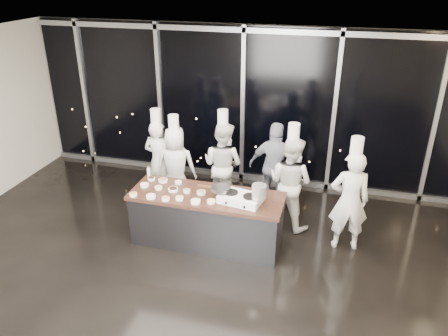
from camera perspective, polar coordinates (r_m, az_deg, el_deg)
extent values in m
plane|color=black|center=(6.75, -4.53, -13.78)|extent=(9.00, 9.00, 0.00)
cube|color=beige|center=(9.01, 2.64, 8.17)|extent=(9.00, 0.02, 3.20)
cube|color=white|center=(5.35, -5.71, 13.90)|extent=(9.00, 7.00, 0.02)
cube|color=black|center=(8.95, 2.55, 8.06)|extent=(8.90, 0.04, 3.18)
cube|color=#989BA0|center=(8.58, 2.67, 17.58)|extent=(8.90, 0.08, 0.10)
cube|color=#989BA0|center=(9.48, 2.30, -1.01)|extent=(8.90, 0.08, 0.10)
cube|color=#989BA0|center=(10.29, -17.72, 9.18)|extent=(0.08, 0.08, 3.20)
cube|color=#989BA0|center=(9.45, -8.34, 8.75)|extent=(0.08, 0.08, 3.20)
cube|color=#989BA0|center=(8.90, 2.48, 7.97)|extent=(0.08, 0.08, 3.20)
cube|color=#989BA0|center=(8.70, 14.18, 6.80)|extent=(0.08, 0.08, 3.20)
cube|color=#989BA0|center=(8.87, 25.86, 5.35)|extent=(0.08, 0.08, 3.20)
cube|color=#343338|center=(7.20, -2.24, -6.84)|extent=(2.40, 0.80, 0.84)
cube|color=#3F261A|center=(6.97, -2.30, -3.71)|extent=(2.46, 0.86, 0.06)
cube|color=white|center=(6.72, 2.16, -3.98)|extent=(0.70, 0.49, 0.12)
cylinder|color=black|center=(6.75, 0.93, -3.19)|extent=(0.25, 0.25, 0.02)
cylinder|color=black|center=(6.64, 3.43, -3.73)|extent=(0.25, 0.25, 0.02)
cylinder|color=black|center=(6.62, 0.27, -4.59)|extent=(0.04, 0.03, 0.04)
cylinder|color=black|center=(6.52, 2.66, -5.13)|extent=(0.04, 0.03, 0.04)
cylinder|color=slate|center=(6.78, -0.41, -2.70)|extent=(0.35, 0.35, 0.05)
cube|color=#4C2B14|center=(6.88, -2.41, -2.22)|extent=(0.23, 0.07, 0.02)
cylinder|color=silver|center=(6.54, 4.60, -3.09)|extent=(0.25, 0.25, 0.22)
cylinder|color=white|center=(7.05, -11.76, -3.40)|extent=(0.12, 0.12, 0.04)
cylinder|color=orange|center=(7.05, -11.77, -3.28)|extent=(0.10, 0.10, 0.01)
cylinder|color=white|center=(7.31, -10.35, -2.22)|extent=(0.14, 0.14, 0.04)
cylinder|color=beige|center=(7.30, -10.36, -2.10)|extent=(0.11, 0.11, 0.01)
cylinder|color=white|center=(7.50, -9.46, -1.39)|extent=(0.13, 0.13, 0.04)
cylinder|color=black|center=(7.49, -9.47, -1.27)|extent=(0.10, 0.10, 0.01)
cylinder|color=white|center=(6.95, -9.53, -3.69)|extent=(0.15, 0.15, 0.04)
cylinder|color=silver|center=(6.94, -9.54, -3.57)|extent=(0.12, 0.12, 0.01)
cylinder|color=white|center=(7.18, -8.55, -2.57)|extent=(0.12, 0.12, 0.04)
cylinder|color=tan|center=(7.18, -8.56, -2.46)|extent=(0.10, 0.10, 0.01)
cylinder|color=white|center=(7.41, -7.96, -1.62)|extent=(0.15, 0.15, 0.04)
cylinder|color=#8E6247|center=(7.40, -7.97, -1.51)|extent=(0.13, 0.13, 0.01)
cylinder|color=white|center=(6.85, -7.63, -4.00)|extent=(0.12, 0.12, 0.04)
cylinder|color=#D77358|center=(6.84, -7.64, -3.88)|extent=(0.10, 0.10, 0.01)
cylinder|color=white|center=(7.10, -6.66, -2.81)|extent=(0.16, 0.16, 0.04)
cylinder|color=black|center=(7.09, -6.66, -2.70)|extent=(0.13, 0.13, 0.01)
cylinder|color=white|center=(7.31, -5.98, -1.91)|extent=(0.12, 0.12, 0.04)
cylinder|color=silver|center=(7.30, -5.99, -1.79)|extent=(0.10, 0.10, 0.01)
cylinder|color=white|center=(6.83, -5.83, -3.96)|extent=(0.12, 0.12, 0.04)
cylinder|color=#ABA544|center=(6.83, -5.84, -3.84)|extent=(0.10, 0.10, 0.01)
cylinder|color=white|center=(7.04, -4.89, -2.99)|extent=(0.11, 0.11, 0.04)
cylinder|color=#995A57|center=(7.03, -4.89, -2.87)|extent=(0.09, 0.09, 0.01)
cylinder|color=white|center=(6.72, -3.72, -4.39)|extent=(0.15, 0.15, 0.04)
cylinder|color=beige|center=(6.72, -3.73, -4.27)|extent=(0.13, 0.13, 0.01)
cylinder|color=white|center=(6.97, -3.00, -3.22)|extent=(0.14, 0.14, 0.04)
cylinder|color=olive|center=(6.96, -3.00, -3.10)|extent=(0.12, 0.12, 0.01)
cylinder|color=white|center=(6.72, -1.68, -4.38)|extent=(0.13, 0.13, 0.04)
cylinder|color=#E9D04D|center=(6.71, -1.69, -4.25)|extent=(0.11, 0.11, 0.01)
cylinder|color=silver|center=(7.58, -9.79, -0.64)|extent=(0.06, 0.06, 0.16)
cone|color=silver|center=(7.53, -9.85, 0.09)|extent=(0.05, 0.05, 0.05)
imported|color=silver|center=(8.43, -8.52, 0.90)|extent=(0.64, 0.47, 1.61)
cylinder|color=white|center=(8.10, -8.92, 6.75)|extent=(0.22, 0.22, 0.26)
imported|color=silver|center=(8.23, -6.31, 0.20)|extent=(0.83, 0.61, 1.56)
cylinder|color=white|center=(7.90, -6.61, 5.98)|extent=(0.22, 0.22, 0.26)
imported|color=silver|center=(8.12, -0.15, 0.43)|extent=(0.96, 0.84, 1.67)
cylinder|color=white|center=(7.77, -0.16, 6.69)|extent=(0.24, 0.24, 0.26)
imported|color=#151E3C|center=(8.01, 6.74, 0.06)|extent=(1.05, 0.54, 1.71)
imported|color=silver|center=(7.56, 8.63, -1.86)|extent=(1.00, 0.91, 1.67)
cylinder|color=white|center=(7.19, 9.11, 4.77)|extent=(0.25, 0.25, 0.26)
imported|color=silver|center=(7.15, 16.04, -4.18)|extent=(0.68, 0.51, 1.69)
cylinder|color=white|center=(6.75, 16.99, 2.83)|extent=(0.22, 0.22, 0.26)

